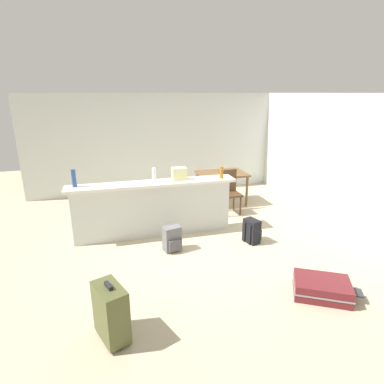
{
  "coord_description": "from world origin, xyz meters",
  "views": [
    {
      "loc": [
        -1.32,
        -4.97,
        2.51
      ],
      "look_at": [
        0.17,
        0.49,
        0.72
      ],
      "focal_mm": 29.51,
      "sensor_mm": 36.0,
      "label": 1
    }
  ],
  "objects": [
    {
      "name": "suitcase_flat_maroon",
      "position": [
        1.21,
        -2.05,
        0.11
      ],
      "size": [
        0.88,
        0.77,
        0.22
      ],
      "color": "maroon",
      "rests_on": "ground_plane"
    },
    {
      "name": "ground_plane",
      "position": [
        0.0,
        0.0,
        -0.03
      ],
      "size": [
        13.0,
        13.0,
        0.05
      ],
      "primitive_type": "cube",
      "color": "#BCAD8E"
    },
    {
      "name": "grocery_bag",
      "position": [
        -0.1,
        0.38,
        1.12
      ],
      "size": [
        0.26,
        0.18,
        0.22
      ],
      "primitive_type": "cube",
      "color": "beige",
      "rests_on": "bar_countertop"
    },
    {
      "name": "bar_countertop",
      "position": [
        -0.58,
        0.33,
        0.98
      ],
      "size": [
        2.96,
        0.4,
        0.05
      ],
      "primitive_type": "cube",
      "color": "white",
      "rests_on": "partition_half_wall"
    },
    {
      "name": "suitcase_upright_olive",
      "position": [
        -1.41,
        -2.1,
        0.33
      ],
      "size": [
        0.38,
        0.5,
        0.67
      ],
      "color": "#51562D",
      "rests_on": "ground_plane"
    },
    {
      "name": "bottle_amber",
      "position": [
        0.67,
        0.26,
        1.12
      ],
      "size": [
        0.07,
        0.07,
        0.22
      ],
      "primitive_type": "cylinder",
      "color": "#9E661E",
      "rests_on": "bar_countertop"
    },
    {
      "name": "partition_half_wall",
      "position": [
        -0.58,
        0.33,
        0.48
      ],
      "size": [
        2.8,
        0.2,
        0.96
      ],
      "primitive_type": "cube",
      "color": "silver",
      "rests_on": "ground_plane"
    },
    {
      "name": "wall_right",
      "position": [
        3.05,
        0.3,
        1.25
      ],
      "size": [
        0.1,
        6.0,
        2.5
      ],
      "primitive_type": "cube",
      "color": "silver",
      "rests_on": "ground_plane"
    },
    {
      "name": "backpack_black",
      "position": [
        1.01,
        -0.4,
        0.2
      ],
      "size": [
        0.3,
        0.32,
        0.42
      ],
      "color": "black",
      "rests_on": "ground_plane"
    },
    {
      "name": "wall_back",
      "position": [
        0.0,
        3.05,
        1.25
      ],
      "size": [
        6.6,
        0.1,
        2.5
      ],
      "primitive_type": "cube",
      "color": "silver",
      "rests_on": "ground_plane"
    },
    {
      "name": "backpack_grey",
      "position": [
        -0.39,
        -0.34,
        0.2
      ],
      "size": [
        0.32,
        0.29,
        0.42
      ],
      "color": "slate",
      "rests_on": "ground_plane"
    },
    {
      "name": "dining_chair_near_partition",
      "position": [
        1.16,
        1.07,
        0.52
      ],
      "size": [
        0.43,
        0.43,
        0.93
      ],
      "color": "#4C331E",
      "rests_on": "ground_plane"
    },
    {
      "name": "bottle_clear",
      "position": [
        -0.55,
        0.35,
        1.13
      ],
      "size": [
        0.07,
        0.07,
        0.25
      ],
      "primitive_type": "cylinder",
      "color": "silver",
      "rests_on": "bar_countertop"
    },
    {
      "name": "dining_table",
      "position": [
        1.2,
        1.66,
        0.65
      ],
      "size": [
        1.1,
        0.8,
        0.74
      ],
      "color": "brown",
      "rests_on": "ground_plane"
    },
    {
      "name": "bottle_blue",
      "position": [
        -1.88,
        0.39,
        1.16
      ],
      "size": [
        0.07,
        0.07,
        0.3
      ],
      "primitive_type": "cylinder",
      "color": "#284C89",
      "rests_on": "bar_countertop"
    }
  ]
}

